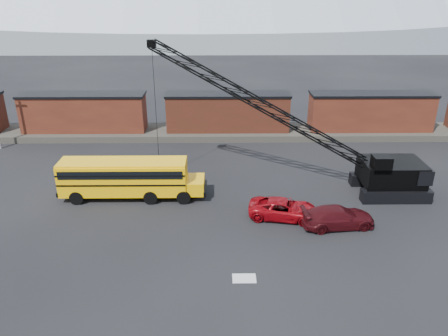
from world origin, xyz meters
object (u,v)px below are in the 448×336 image
object	(u,v)px
red_pickup	(284,209)
crawler_crane	(268,109)
maroon_suv	(338,217)
school_bus	(128,177)

from	to	relation	value
red_pickup	crawler_crane	xyz separation A→B (m)	(-0.80, 5.68, 6.05)
maroon_suv	crawler_crane	distance (m)	10.23
red_pickup	crawler_crane	bearing A→B (deg)	18.49
school_bus	crawler_crane	xyz separation A→B (m)	(11.24, 2.24, 4.98)
school_bus	maroon_suv	distance (m)	16.43
school_bus	maroon_suv	xyz separation A→B (m)	(15.70, -4.74, -1.03)
school_bus	crawler_crane	size ratio (longest dim) A/B	0.52
red_pickup	maroon_suv	world-z (taller)	maroon_suv
school_bus	red_pickup	bearing A→B (deg)	-15.92
red_pickup	maroon_suv	size ratio (longest dim) A/B	0.99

